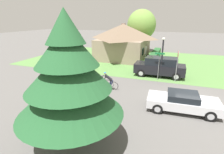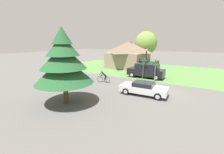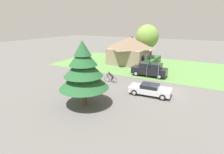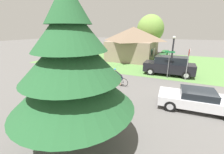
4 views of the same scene
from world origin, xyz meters
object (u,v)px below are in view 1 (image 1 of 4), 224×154
conifer_tall_near (69,77)px  parked_suv_right (160,67)px  stop_sign (178,60)px  street_name_sign (159,61)px  street_lamp (162,55)px  sedan_left_lane (182,102)px  cyclist (108,81)px  deciduous_tree_right (142,25)px  cottage_house (123,41)px

conifer_tall_near → parked_suv_right: bearing=-12.4°
stop_sign → street_name_sign: 1.64m
parked_suv_right → street_lamp: size_ratio=1.22×
sedan_left_lane → conifer_tall_near: bearing=44.3°
parked_suv_right → conifer_tall_near: size_ratio=0.82×
cyclist → conifer_tall_near: size_ratio=0.29×
cyclist → deciduous_tree_right: deciduous_tree_right is taller
street_name_sign → stop_sign: bearing=-92.3°
deciduous_tree_right → sedan_left_lane: bearing=-161.2°
street_lamp → street_name_sign: size_ratio=1.54×
cottage_house → stop_sign: cottage_house is taller
cyclist → stop_sign: size_ratio=0.59×
deciduous_tree_right → stop_sign: bearing=-156.4°
street_lamp → street_name_sign: bearing=156.4°
cyclist → deciduous_tree_right: (18.11, 0.94, 3.94)m
street_lamp → deciduous_tree_right: deciduous_tree_right is taller
cyclist → deciduous_tree_right: bearing=-93.2°
cyclist → deciduous_tree_right: size_ratio=0.25×
parked_suv_right → stop_sign: size_ratio=1.67×
street_lamp → stop_sign: bearing=-109.5°
deciduous_tree_right → street_name_sign: bearing=-162.0°
cyclist → stop_sign: bearing=-150.0°
cottage_house → cyclist: bearing=-168.2°
parked_suv_right → street_name_sign: bearing=88.5°
street_name_sign → deciduous_tree_right: bearing=18.0°
sedan_left_lane → cottage_house: bearing=-62.6°
conifer_tall_near → deciduous_tree_right: (25.08, 1.96, 1.23)m
cottage_house → cyclist: (-11.96, -2.31, -1.86)m
sedan_left_lane → cyclist: cyclist is taller
parked_suv_right → street_name_sign: (-1.23, 0.02, 0.85)m
cottage_house → stop_sign: 11.11m
street_lamp → deciduous_tree_right: (13.73, 4.80, 2.31)m
cottage_house → conifer_tall_near: conifer_tall_near is taller
parked_suv_right → street_lamp: street_lamp is taller
stop_sign → deciduous_tree_right: 15.75m
parked_suv_right → street_name_sign: street_name_sign is taller
parked_suv_right → stop_sign: (-1.29, -1.60, 1.10)m
cyclist → street_name_sign: (3.94, -3.67, 1.13)m
stop_sign → street_name_sign: size_ratio=1.12×
parked_suv_right → street_lamp: (-0.79, -0.18, 1.34)m
parked_suv_right → street_name_sign: 1.49m
stop_sign → cyclist: bearing=-58.4°
parked_suv_right → sedan_left_lane: bearing=106.4°
sedan_left_lane → street_lamp: street_lamp is taller
street_lamp → conifer_tall_near: 11.75m
parked_suv_right → cyclist: bearing=53.8°
conifer_tall_near → deciduous_tree_right: deciduous_tree_right is taller
conifer_tall_near → street_lamp: bearing=-14.1°
cottage_house → parked_suv_right: cottage_house is taller
cyclist → street_lamp: (4.38, -3.86, 1.62)m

